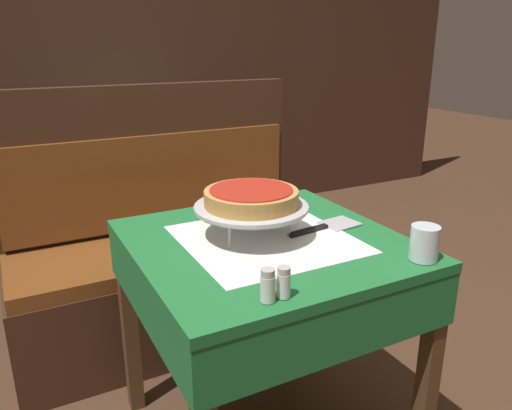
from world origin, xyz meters
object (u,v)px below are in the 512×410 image
deep_dish_pizza (251,197)px  pizza_server (326,226)px  condiment_caddy (127,133)px  pepper_shaker (284,282)px  booth_bench (168,268)px  water_glass_near (424,243)px  pizza_pan_stand (251,208)px  dining_table_front (266,273)px  salt_shaker (268,285)px  dining_table_rear (144,157)px

deep_dish_pizza → pizza_server: bearing=-10.8°
condiment_caddy → pepper_shaker: bearing=-94.1°
booth_bench → water_glass_near: 1.23m
water_glass_near → pizza_pan_stand: bearing=132.6°
dining_table_front → salt_shaker: 0.40m
deep_dish_pizza → condiment_caddy: (0.04, 1.68, -0.08)m
deep_dish_pizza → salt_shaker: (-0.15, -0.36, -0.08)m
booth_bench → salt_shaker: 1.17m
dining_table_rear → condiment_caddy: 0.18m
dining_table_front → water_glass_near: (0.30, -0.32, 0.16)m
dining_table_front → dining_table_rear: (0.10, 1.72, -0.00)m
pizza_pan_stand → pepper_shaker: pizza_pan_stand is taller
booth_bench → salt_shaker: booth_bench is taller
deep_dish_pizza → salt_shaker: deep_dish_pizza is taller
pizza_pan_stand → condiment_caddy: bearing=88.6°
booth_bench → salt_shaker: size_ratio=16.71×
dining_table_rear → deep_dish_pizza: size_ratio=2.77×
water_glass_near → booth_bench: bearing=109.5°
deep_dish_pizza → salt_shaker: bearing=-111.8°
deep_dish_pizza → salt_shaker: 0.40m
pizza_pan_stand → condiment_caddy: size_ratio=2.37×
dining_table_front → pizza_pan_stand: (-0.03, 0.04, 0.20)m
condiment_caddy → pizza_server: bearing=-83.4°
pizza_pan_stand → water_glass_near: bearing=-47.4°
pizza_pan_stand → deep_dish_pizza: 0.03m
pepper_shaker → condiment_caddy: condiment_caddy is taller
pizza_server → pepper_shaker: 0.47m
dining_table_front → deep_dish_pizza: (-0.03, 0.04, 0.23)m
dining_table_front → pizza_server: (0.21, -0.01, 0.11)m
dining_table_front → deep_dish_pizza: 0.24m
water_glass_near → condiment_caddy: 2.06m
water_glass_near → pepper_shaker: size_ratio=1.27×
pepper_shaker → condiment_caddy: bearing=85.9°
dining_table_rear → pizza_server: bearing=-86.3°
salt_shaker → pepper_shaker: bearing=0.0°
dining_table_rear → deep_dish_pizza: (-0.13, -1.68, 0.24)m
pizza_server → salt_shaker: (-0.39, -0.32, 0.03)m
dining_table_rear → condiment_caddy: condiment_caddy is taller
water_glass_near → salt_shaker: 0.48m
dining_table_front → pepper_shaker: size_ratio=10.34×
pizza_server → pepper_shaker: pepper_shaker is taller
pizza_server → deep_dish_pizza: bearing=169.2°
dining_table_rear → pepper_shaker: 2.06m
dining_table_front → pizza_pan_stand: pizza_pan_stand is taller
water_glass_near → condiment_caddy: bearing=98.1°
dining_table_front → pizza_pan_stand: 0.21m
dining_table_front → condiment_caddy: condiment_caddy is taller
dining_table_front → salt_shaker: (-0.18, -0.33, 0.15)m
pizza_pan_stand → booth_bench: bearing=93.8°
dining_table_rear → condiment_caddy: bearing=177.8°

